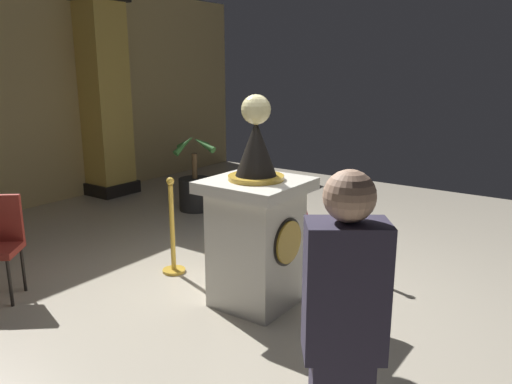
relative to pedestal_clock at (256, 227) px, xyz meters
The scene contains 8 objects.
ground_plane 0.77m from the pedestal_clock, 76.35° to the left, with size 10.66×10.66×0.00m, color #B2A893.
pedestal_clock is the anchor object (origin of this frame).
stanchion_near 1.28m from the pedestal_clock, 12.70° to the right, with size 0.24×0.24×0.99m.
stanchion_far 1.18m from the pedestal_clock, 86.44° to the left, with size 0.24×0.24×1.02m.
velvet_rope 0.76m from the pedestal_clock, 34.11° to the left, with size 1.28×1.28×0.22m.
column_right 4.92m from the pedestal_clock, 66.76° to the left, with size 0.76×0.76×3.26m.
potted_palm_right 3.25m from the pedestal_clock, 52.04° to the left, with size 0.74×0.74×1.16m.
bystander_guest 2.24m from the pedestal_clock, 134.45° to the right, with size 0.39×0.42×1.69m.
Camera 1 is at (-3.49, -2.68, 2.10)m, focal length 35.10 mm.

